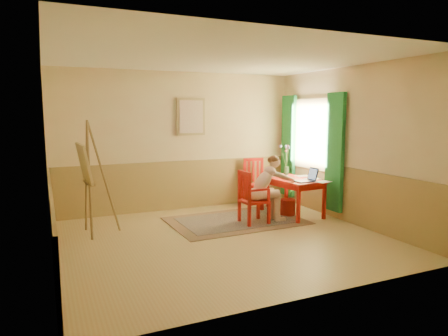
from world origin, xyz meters
name	(u,v)px	position (x,y,z in m)	size (l,w,h in m)	color
room	(224,151)	(0.00, 0.00, 1.40)	(5.04, 4.54, 2.84)	tan
wainscot	(205,198)	(0.00, 0.80, 0.50)	(5.00, 4.50, 1.00)	#987F4C
window	(310,144)	(2.42, 1.10, 1.35)	(0.12, 2.01, 2.20)	white
wall_portrait	(191,117)	(0.25, 2.20, 1.90)	(0.60, 0.05, 0.76)	tan
rug	(236,221)	(0.64, 0.87, 0.01)	(2.44, 1.66, 0.02)	#8C7251
table	(292,183)	(1.83, 0.84, 0.63)	(0.85, 1.27, 0.72)	red
chair_left	(252,197)	(0.81, 0.59, 0.48)	(0.45, 0.43, 0.96)	red
chair_back	(255,182)	(1.59, 1.89, 0.50)	(0.52, 0.54, 1.00)	red
figure	(267,186)	(1.11, 0.59, 0.67)	(0.90, 0.39, 1.22)	beige
laptop	(307,179)	(1.89, 0.45, 0.77)	(0.42, 0.27, 0.25)	#1E2338
papers	(304,178)	(2.06, 0.78, 0.72)	(0.75, 1.20, 0.00)	white
vase	(286,161)	(1.98, 1.32, 1.01)	(0.22, 0.31, 0.62)	#3F724C
wastebasket	(288,207)	(1.74, 0.85, 0.16)	(0.29, 0.29, 0.32)	#A52115
easel	(87,168)	(-1.92, 1.10, 1.11)	(0.64, 0.83, 1.87)	brown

